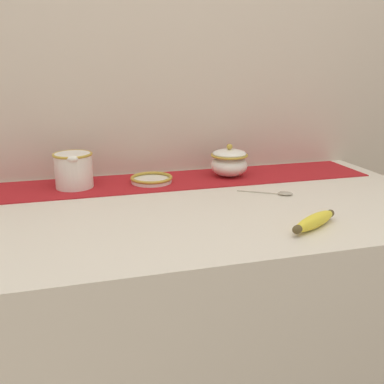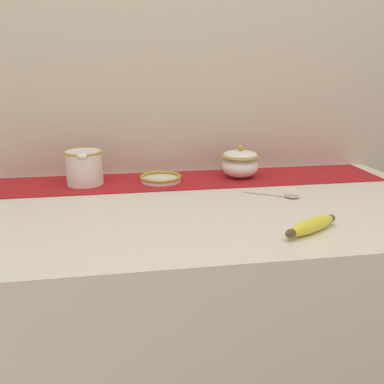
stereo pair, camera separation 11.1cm
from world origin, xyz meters
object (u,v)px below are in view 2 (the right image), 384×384
(cream_pitcher, at_px, (84,166))
(sugar_bowl, at_px, (240,163))
(banana, at_px, (311,226))
(spoon, at_px, (289,196))
(small_dish, at_px, (161,178))

(cream_pitcher, height_order, sugar_bowl, same)
(sugar_bowl, height_order, banana, sugar_bowl)
(cream_pitcher, distance_m, sugar_bowl, 0.51)
(spoon, bearing_deg, small_dish, 178.00)
(small_dish, height_order, banana, banana)
(sugar_bowl, bearing_deg, banana, -86.51)
(sugar_bowl, bearing_deg, spoon, -71.19)
(spoon, bearing_deg, banana, -69.57)
(small_dish, height_order, spoon, small_dish)
(cream_pitcher, xyz_separation_m, banana, (0.54, -0.50, -0.04))
(sugar_bowl, xyz_separation_m, spoon, (0.08, -0.24, -0.05))
(sugar_bowl, height_order, small_dish, sugar_bowl)
(small_dish, distance_m, spoon, 0.42)
(sugar_bowl, height_order, spoon, sugar_bowl)
(banana, bearing_deg, sugar_bowl, 93.49)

